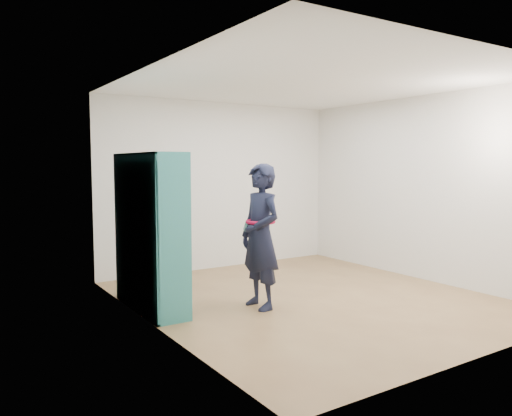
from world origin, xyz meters
TOP-DOWN VIEW (x-y plane):
  - floor at (0.00, 0.00)m, footprint 4.50×4.50m
  - ceiling at (0.00, 0.00)m, footprint 4.50×4.50m
  - wall_left at (-2.00, 0.00)m, footprint 0.02×4.50m
  - wall_right at (2.00, 0.00)m, footprint 0.02×4.50m
  - wall_back at (0.00, 2.25)m, footprint 4.00×0.02m
  - wall_front at (0.00, -2.25)m, footprint 4.00×0.02m
  - bookshelf at (-1.83, 0.64)m, footprint 0.39×1.32m
  - person at (-0.73, 0.01)m, footprint 0.41×0.61m
  - smartphone at (-0.88, 0.09)m, footprint 0.01×0.10m

SIDE VIEW (x-z plane):
  - floor at x=0.00m, z-range 0.00..0.00m
  - person at x=-0.73m, z-range 0.00..1.65m
  - bookshelf at x=-1.83m, z-range -0.03..1.74m
  - smartphone at x=-0.88m, z-range 0.87..0.99m
  - wall_left at x=-2.00m, z-range 0.00..2.60m
  - wall_right at x=2.00m, z-range 0.00..2.60m
  - wall_back at x=0.00m, z-range 0.00..2.60m
  - wall_front at x=0.00m, z-range 0.00..2.60m
  - ceiling at x=0.00m, z-range 2.60..2.60m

